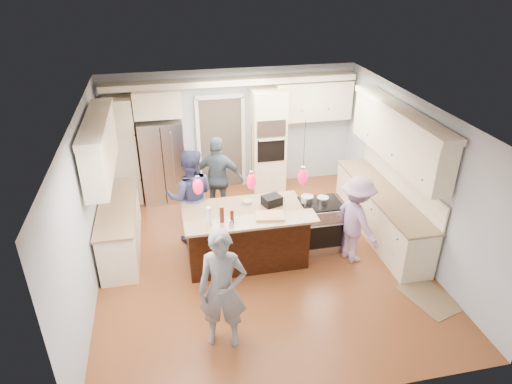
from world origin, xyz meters
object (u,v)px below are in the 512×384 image
(refrigerator, at_px, (163,160))
(kitchen_island, at_px, (245,234))
(person_far_left, at_px, (191,197))
(person_bar_end, at_px, (223,290))
(island_range, at_px, (321,225))

(refrigerator, distance_m, kitchen_island, 2.91)
(refrigerator, distance_m, person_far_left, 1.85)
(person_bar_end, distance_m, person_far_left, 2.66)
(island_range, distance_m, person_bar_end, 2.87)
(kitchen_island, bearing_deg, refrigerator, 116.91)
(island_range, height_order, person_far_left, person_far_left)
(refrigerator, height_order, person_far_left, person_far_left)
(kitchen_island, distance_m, person_far_left, 1.23)
(kitchen_island, relative_size, person_far_left, 1.15)
(kitchen_island, height_order, island_range, kitchen_island)
(refrigerator, height_order, kitchen_island, refrigerator)
(refrigerator, distance_m, person_bar_end, 4.49)
(island_range, xyz_separation_m, person_far_left, (-2.26, 0.70, 0.45))
(kitchen_island, distance_m, person_bar_end, 2.02)
(person_bar_end, relative_size, person_far_left, 0.98)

